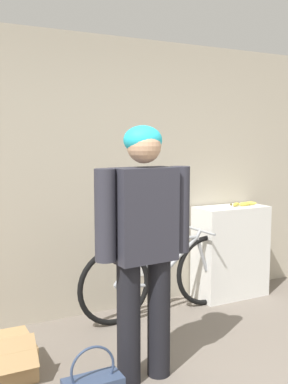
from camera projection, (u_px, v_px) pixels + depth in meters
wall_back at (90, 177)px, 4.18m from camera, size 8.00×0.07×2.60m
side_shelf at (230, 251)px, 4.73m from camera, size 0.76×0.38×0.96m
person at (144, 234)px, 3.01m from camera, size 0.70×0.26×1.74m
bicycle at (163, 276)px, 4.23m from camera, size 1.72×0.46×0.78m
banana at (243, 204)px, 4.72m from camera, size 0.33×0.09×0.04m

